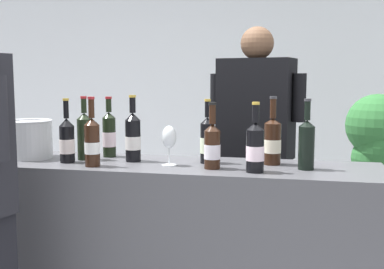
{
  "coord_description": "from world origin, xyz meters",
  "views": [
    {
      "loc": [
        0.67,
        -2.28,
        1.4
      ],
      "look_at": [
        0.18,
        0.0,
        1.13
      ],
      "focal_mm": 44.6,
      "sensor_mm": 36.0,
      "label": 1
    }
  ],
  "objects_px": {
    "wine_bottle_2": "(109,134)",
    "wine_bottle_9": "(212,146)",
    "wine_bottle_5": "(67,140)",
    "wine_bottle_8": "(207,140)",
    "ice_bucket": "(30,139)",
    "wine_bottle_1": "(133,137)",
    "wine_bottle_3": "(85,135)",
    "wine_glass": "(169,139)",
    "wine_bottle_4": "(307,143)",
    "person_server": "(255,170)",
    "wine_bottle_6": "(92,141)",
    "potted_shrub": "(381,169)",
    "wine_bottle_7": "(272,141)",
    "wine_bottle_0": "(255,147)"
  },
  "relations": [
    {
      "from": "wine_bottle_5",
      "to": "wine_bottle_7",
      "type": "bearing_deg",
      "value": 8.83
    },
    {
      "from": "wine_bottle_2",
      "to": "wine_bottle_9",
      "type": "relative_size",
      "value": 1.04
    },
    {
      "from": "wine_bottle_2",
      "to": "person_server",
      "type": "relative_size",
      "value": 0.19
    },
    {
      "from": "wine_bottle_4",
      "to": "wine_bottle_3",
      "type": "bearing_deg",
      "value": 178.03
    },
    {
      "from": "ice_bucket",
      "to": "wine_bottle_8",
      "type": "bearing_deg",
      "value": 3.02
    },
    {
      "from": "potted_shrub",
      "to": "wine_bottle_1",
      "type": "bearing_deg",
      "value": -139.32
    },
    {
      "from": "wine_bottle_1",
      "to": "wine_bottle_8",
      "type": "relative_size",
      "value": 1.06
    },
    {
      "from": "wine_bottle_5",
      "to": "wine_bottle_1",
      "type": "bearing_deg",
      "value": 17.43
    },
    {
      "from": "wine_bottle_1",
      "to": "ice_bucket",
      "type": "xyz_separation_m",
      "value": [
        -0.57,
        -0.02,
        -0.02
      ]
    },
    {
      "from": "wine_bottle_0",
      "to": "wine_bottle_2",
      "type": "xyz_separation_m",
      "value": [
        -0.81,
        0.27,
        0.01
      ]
    },
    {
      "from": "wine_bottle_1",
      "to": "ice_bucket",
      "type": "bearing_deg",
      "value": -178.18
    },
    {
      "from": "wine_bottle_3",
      "to": "wine_bottle_5",
      "type": "xyz_separation_m",
      "value": [
        -0.05,
        -0.1,
        -0.02
      ]
    },
    {
      "from": "wine_bottle_3",
      "to": "ice_bucket",
      "type": "xyz_separation_m",
      "value": [
        -0.31,
        -0.02,
        -0.03
      ]
    },
    {
      "from": "wine_bottle_1",
      "to": "wine_bottle_3",
      "type": "height_order",
      "value": "wine_bottle_1"
    },
    {
      "from": "wine_bottle_1",
      "to": "potted_shrub",
      "type": "distance_m",
      "value": 1.91
    },
    {
      "from": "wine_bottle_2",
      "to": "wine_bottle_9",
      "type": "height_order",
      "value": "wine_bottle_2"
    },
    {
      "from": "wine_bottle_5",
      "to": "potted_shrub",
      "type": "relative_size",
      "value": 0.25
    },
    {
      "from": "wine_bottle_5",
      "to": "wine_bottle_9",
      "type": "relative_size",
      "value": 1.04
    },
    {
      "from": "wine_bottle_3",
      "to": "wine_bottle_7",
      "type": "height_order",
      "value": "wine_bottle_7"
    },
    {
      "from": "wine_glass",
      "to": "ice_bucket",
      "type": "distance_m",
      "value": 0.79
    },
    {
      "from": "wine_bottle_8",
      "to": "potted_shrub",
      "type": "xyz_separation_m",
      "value": [
        1.04,
        1.19,
        -0.33
      ]
    },
    {
      "from": "wine_bottle_1",
      "to": "ice_bucket",
      "type": "height_order",
      "value": "wine_bottle_1"
    },
    {
      "from": "wine_bottle_0",
      "to": "wine_bottle_1",
      "type": "relative_size",
      "value": 0.94
    },
    {
      "from": "wine_bottle_5",
      "to": "wine_bottle_8",
      "type": "bearing_deg",
      "value": 10.67
    },
    {
      "from": "wine_bottle_2",
      "to": "wine_bottle_6",
      "type": "xyz_separation_m",
      "value": [
        0.03,
        -0.29,
        -0.0
      ]
    },
    {
      "from": "ice_bucket",
      "to": "wine_bottle_2",
      "type": "bearing_deg",
      "value": 18.09
    },
    {
      "from": "wine_bottle_7",
      "to": "wine_bottle_8",
      "type": "distance_m",
      "value": 0.32
    },
    {
      "from": "wine_bottle_1",
      "to": "wine_bottle_5",
      "type": "height_order",
      "value": "wine_bottle_1"
    },
    {
      "from": "person_server",
      "to": "wine_bottle_1",
      "type": "bearing_deg",
      "value": -133.07
    },
    {
      "from": "wine_bottle_4",
      "to": "potted_shrub",
      "type": "height_order",
      "value": "wine_bottle_4"
    },
    {
      "from": "person_server",
      "to": "wine_bottle_6",
      "type": "bearing_deg",
      "value": -132.5
    },
    {
      "from": "wine_glass",
      "to": "ice_bucket",
      "type": "bearing_deg",
      "value": 175.71
    },
    {
      "from": "wine_glass",
      "to": "person_server",
      "type": "distance_m",
      "value": 0.83
    },
    {
      "from": "wine_bottle_2",
      "to": "wine_glass",
      "type": "distance_m",
      "value": 0.43
    },
    {
      "from": "wine_bottle_1",
      "to": "wine_bottle_2",
      "type": "height_order",
      "value": "wine_bottle_1"
    },
    {
      "from": "wine_bottle_2",
      "to": "wine_bottle_6",
      "type": "bearing_deg",
      "value": -84.67
    },
    {
      "from": "wine_bottle_6",
      "to": "wine_bottle_8",
      "type": "relative_size",
      "value": 1.05
    },
    {
      "from": "wine_bottle_1",
      "to": "wine_glass",
      "type": "height_order",
      "value": "wine_bottle_1"
    },
    {
      "from": "wine_bottle_3",
      "to": "wine_glass",
      "type": "xyz_separation_m",
      "value": [
        0.48,
        -0.08,
        0.0
      ]
    },
    {
      "from": "wine_bottle_0",
      "to": "potted_shrub",
      "type": "height_order",
      "value": "wine_bottle_0"
    },
    {
      "from": "wine_bottle_2",
      "to": "wine_bottle_8",
      "type": "relative_size",
      "value": 1.01
    },
    {
      "from": "wine_bottle_8",
      "to": "wine_bottle_9",
      "type": "bearing_deg",
      "value": -71.19
    },
    {
      "from": "wine_bottle_4",
      "to": "wine_glass",
      "type": "bearing_deg",
      "value": -176.8
    },
    {
      "from": "wine_bottle_7",
      "to": "potted_shrub",
      "type": "bearing_deg",
      "value": 58.31
    },
    {
      "from": "wine_bottle_5",
      "to": "person_server",
      "type": "xyz_separation_m",
      "value": [
        0.9,
        0.72,
        -0.26
      ]
    },
    {
      "from": "person_server",
      "to": "wine_bottle_4",
      "type": "bearing_deg",
      "value": -66.53
    },
    {
      "from": "wine_bottle_1",
      "to": "person_server",
      "type": "bearing_deg",
      "value": 46.93
    },
    {
      "from": "potted_shrub",
      "to": "wine_bottle_5",
      "type": "bearing_deg",
      "value": -142.76
    },
    {
      "from": "person_server",
      "to": "wine_bottle_3",
      "type": "bearing_deg",
      "value": -143.69
    },
    {
      "from": "wine_glass",
      "to": "ice_bucket",
      "type": "xyz_separation_m",
      "value": [
        -0.78,
        0.06,
        -0.03
      ]
    }
  ]
}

